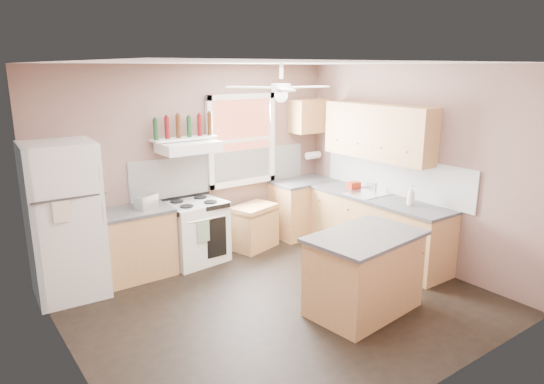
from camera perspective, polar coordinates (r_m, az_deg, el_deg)
floor at (r=5.80m, az=0.97°, el=-12.82°), size 4.50×4.50×0.00m
ceiling at (r=5.15m, az=1.10°, el=14.95°), size 4.50×4.50×0.00m
wall_back at (r=7.00m, az=-9.02°, el=3.54°), size 4.50×0.05×2.70m
wall_right at (r=6.89m, az=16.33°, el=2.96°), size 0.05×4.00×2.70m
wall_left at (r=4.39m, az=-23.47°, el=-4.10°), size 0.05×4.00×2.70m
backsplash_back at (r=7.21m, az=-5.64°, el=2.55°), size 2.90×0.03×0.55m
backsplash_right at (r=7.08m, az=14.12°, el=1.96°), size 0.03×2.60×0.55m
window_view at (r=7.29m, az=-3.67°, el=6.11°), size 1.00×0.02×1.20m
window_frame at (r=7.26m, az=-3.55°, el=6.09°), size 1.16×0.07×1.36m
refrigerator at (r=6.14m, az=-23.23°, el=-3.12°), size 0.83×0.81×1.85m
base_cabinet_left at (r=6.55m, az=-15.69°, el=-5.97°), size 0.90×0.60×0.86m
counter_left at (r=6.41m, az=-15.96°, el=-2.19°), size 0.92×0.62×0.04m
toaster at (r=6.41m, az=-14.57°, el=-1.07°), size 0.32×0.26×0.18m
stove at (r=6.86m, az=-9.06°, el=-4.66°), size 0.85×0.72×0.86m
range_hood at (r=6.61m, az=-9.80°, el=5.24°), size 0.78×0.50×0.14m
bottle_shelf at (r=6.70m, az=-10.29°, el=6.21°), size 0.90×0.26×0.03m
cart at (r=7.30m, az=-2.12°, el=-4.10°), size 0.76×0.60×0.66m
base_cabinet_corner at (r=7.89m, az=3.72°, el=-1.94°), size 1.00×0.60×0.86m
base_cabinet_right at (r=7.07m, az=12.26°, el=-4.23°), size 0.60×2.20×0.86m
counter_corner at (r=7.78m, az=3.77°, el=1.24°), size 1.02×0.62×0.04m
counter_right at (r=6.93m, az=12.40°, el=-0.72°), size 0.62×2.22×0.04m
sink at (r=7.06m, az=11.20°, el=-0.26°), size 0.55×0.45×0.03m
faucet at (r=7.15m, az=12.10°, el=0.52°), size 0.03×0.03×0.14m
upper_cabinet_right at (r=6.99m, az=12.35°, el=6.95°), size 0.33×1.80×0.76m
upper_cabinet_corner at (r=7.84m, az=4.42°, el=8.90°), size 0.60×0.33×0.52m
paper_towel at (r=8.02m, az=4.85°, el=4.34°), size 0.26×0.12×0.12m
island at (r=5.53m, az=10.75°, el=-9.54°), size 1.28×0.89×0.86m
island_top at (r=5.37m, az=10.98°, el=-5.14°), size 1.36×0.96×0.04m
ceiling_fan_hub at (r=5.15m, az=1.09°, el=12.17°), size 0.20×0.20×0.08m
soap_bottle at (r=6.58m, az=16.04°, el=-0.38°), size 0.14×0.14×0.27m
red_caddy at (r=7.32m, az=9.60°, el=0.80°), size 0.19×0.14×0.10m
wine_bottles at (r=6.68m, az=-10.30°, el=7.58°), size 0.86×0.06×0.31m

